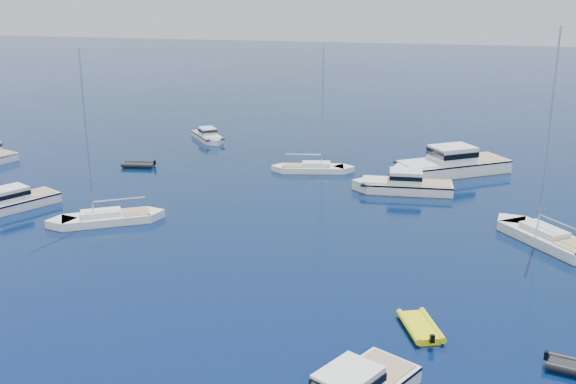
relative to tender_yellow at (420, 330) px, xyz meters
name	(u,v)px	position (x,y,z in m)	size (l,w,h in m)	color
motor_cruiser_left	(9,210)	(-35.13, 12.92, 0.00)	(2.84, 9.26, 2.43)	white
motor_cruiser_centre	(403,191)	(-3.08, 26.27, 0.00)	(3.01, 9.85, 2.58)	silver
motor_cruiser_distant	(449,173)	(0.91, 33.73, 0.00)	(4.15, 13.57, 3.56)	white
motor_cruiser_horizon	(208,140)	(-28.03, 42.25, 0.00)	(2.29, 7.48, 1.96)	silver
sailboat_mid_r	(547,243)	(8.35, 15.58, 0.00)	(2.87, 11.03, 16.22)	silver
sailboat_mid_l	(107,222)	(-25.49, 11.97, 0.00)	(2.53, 9.72, 14.29)	white
sailboat_centre	(313,171)	(-12.59, 31.12, 0.00)	(2.31, 8.89, 13.07)	white
tender_yellow	(420,330)	(0.00, 0.00, 0.00)	(2.04, 3.74, 0.95)	#F0ED0E
tender_grey_far	(139,167)	(-30.67, 28.50, 0.00)	(1.92, 3.47, 0.95)	black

